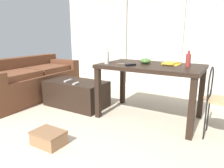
# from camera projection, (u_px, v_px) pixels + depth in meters

# --- Properties ---
(ground_plane) EXTENTS (8.44, 8.44, 0.00)m
(ground_plane) POSITION_uv_depth(u_px,v_px,m) (110.00, 116.00, 3.00)
(ground_plane) COLOR beige
(wall_back) EXTENTS (5.20, 0.10, 2.46)m
(wall_back) POSITION_uv_depth(u_px,v_px,m) (161.00, 32.00, 4.51)
(wall_back) COLOR silver
(wall_back) RESTS_ON ground
(curtains) EXTENTS (3.70, 0.03, 2.21)m
(curtains) POSITION_uv_depth(u_px,v_px,m) (159.00, 38.00, 4.47)
(curtains) COLOR beige
(curtains) RESTS_ON ground
(couch) EXTENTS (0.97, 1.98, 0.75)m
(couch) POSITION_uv_depth(u_px,v_px,m) (30.00, 81.00, 3.84)
(couch) COLOR brown
(couch) RESTS_ON ground
(coffee_table) EXTENTS (1.01, 0.56, 0.43)m
(coffee_table) POSITION_uv_depth(u_px,v_px,m) (76.00, 93.00, 3.39)
(coffee_table) COLOR black
(coffee_table) RESTS_ON ground
(craft_table) EXTENTS (1.36, 0.85, 0.77)m
(craft_table) POSITION_uv_depth(u_px,v_px,m) (151.00, 72.00, 2.80)
(craft_table) COLOR black
(craft_table) RESTS_ON ground
(wire_chair) EXTENTS (0.38, 0.38, 0.82)m
(wire_chair) POSITION_uv_depth(u_px,v_px,m) (216.00, 94.00, 2.28)
(wire_chair) COLOR tan
(wire_chair) RESTS_ON ground
(bottle_near) EXTENTS (0.06, 0.06, 0.20)m
(bottle_near) POSITION_uv_depth(u_px,v_px,m) (188.00, 60.00, 2.58)
(bottle_near) COLOR #99332D
(bottle_near) RESTS_ON craft_table
(bottle_far) EXTENTS (0.06, 0.06, 0.23)m
(bottle_far) POSITION_uv_depth(u_px,v_px,m) (107.00, 57.00, 2.82)
(bottle_far) COLOR beige
(bottle_far) RESTS_ON craft_table
(bowl) EXTENTS (0.15, 0.15, 0.08)m
(bowl) POSITION_uv_depth(u_px,v_px,m) (146.00, 61.00, 2.84)
(bowl) COLOR #477033
(bowl) RESTS_ON craft_table
(book_stack) EXTENTS (0.23, 0.25, 0.03)m
(book_stack) POSITION_uv_depth(u_px,v_px,m) (171.00, 64.00, 2.76)
(book_stack) COLOR gold
(book_stack) RESTS_ON craft_table
(tv_remote_on_table) EXTENTS (0.11, 0.15, 0.02)m
(tv_remote_on_table) POSITION_uv_depth(u_px,v_px,m) (131.00, 65.00, 2.66)
(tv_remote_on_table) COLOR black
(tv_remote_on_table) RESTS_ON craft_table
(scissors) EXTENTS (0.09, 0.11, 0.00)m
(scissors) POSITION_uv_depth(u_px,v_px,m) (120.00, 64.00, 2.84)
(scissors) COLOR #9EA0A5
(scissors) RESTS_ON craft_table
(tv_remote_primary) EXTENTS (0.07, 0.19, 0.02)m
(tv_remote_primary) POSITION_uv_depth(u_px,v_px,m) (68.00, 81.00, 3.33)
(tv_remote_primary) COLOR #B7B7B2
(tv_remote_primary) RESTS_ON coffee_table
(tv_remote_secondary) EXTENTS (0.07, 0.15, 0.02)m
(tv_remote_secondary) POSITION_uv_depth(u_px,v_px,m) (76.00, 83.00, 3.14)
(tv_remote_secondary) COLOR #B7B7B2
(tv_remote_secondary) RESTS_ON coffee_table
(shoebox) EXTENTS (0.35, 0.25, 0.15)m
(shoebox) POSITION_uv_depth(u_px,v_px,m) (49.00, 138.00, 2.19)
(shoebox) COLOR #996B47
(shoebox) RESTS_ON ground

